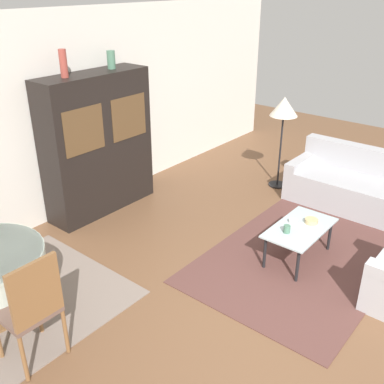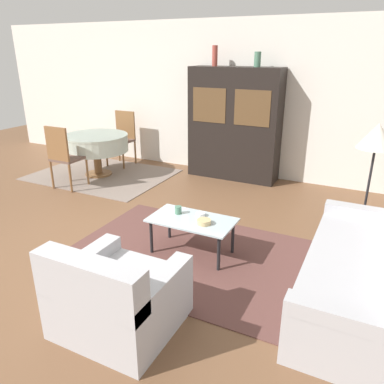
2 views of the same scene
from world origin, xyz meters
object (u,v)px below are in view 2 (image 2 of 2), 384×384
(cup, at_px, (178,210))
(bowl, at_px, (204,222))
(bowl_small, at_px, (200,214))
(vase_short, at_px, (258,59))
(couch, at_px, (362,274))
(coffee_table, at_px, (192,223))
(armchair, at_px, (117,297))
(dining_table, at_px, (96,143))
(floor_lamp, at_px, (376,141))
(vase_tall, at_px, (215,56))
(dining_chair_far, at_px, (123,135))
(dining_chair_near, at_px, (63,154))
(display_cabinet, at_px, (234,124))

(cup, height_order, bowl, cup)
(bowl_small, relative_size, vase_short, 0.45)
(couch, relative_size, coffee_table, 2.22)
(armchair, distance_m, coffee_table, 1.38)
(couch, bearing_deg, dining_table, 67.53)
(floor_lamp, height_order, vase_tall, vase_tall)
(couch, bearing_deg, coffee_table, 86.12)
(coffee_table, height_order, dining_chair_far, dining_chair_far)
(dining_table, height_order, dining_chair_near, dining_chair_near)
(vase_tall, xyz_separation_m, vase_short, (0.75, -0.00, -0.05))
(floor_lamp, bearing_deg, dining_chair_far, 163.26)
(cup, bearing_deg, armchair, -81.82)
(couch, xyz_separation_m, armchair, (-1.77, -1.25, -0.00))
(dining_table, bearing_deg, armchair, -48.10)
(dining_chair_far, relative_size, bowl_small, 9.85)
(display_cabinet, bearing_deg, couch, -51.34)
(couch, height_order, coffee_table, couch)
(coffee_table, distance_m, bowl_small, 0.14)
(vase_tall, bearing_deg, coffee_table, -70.93)
(floor_lamp, bearing_deg, cup, -148.60)
(display_cabinet, bearing_deg, dining_chair_far, -174.55)
(dining_chair_far, distance_m, vase_short, 2.99)
(armchair, xyz_separation_m, coffee_table, (0.00, 1.37, 0.08))
(dining_chair_near, distance_m, floor_lamp, 4.58)
(armchair, distance_m, vase_tall, 4.65)
(floor_lamp, height_order, vase_short, vase_short)
(cup, bearing_deg, dining_table, 146.79)
(display_cabinet, distance_m, dining_table, 2.51)
(dining_table, xyz_separation_m, floor_lamp, (4.53, -0.56, 0.63))
(armchair, height_order, bowl_small, armchair)
(dining_table, bearing_deg, couch, -22.47)
(dining_chair_near, bearing_deg, dining_table, 90.00)
(dining_table, height_order, floor_lamp, floor_lamp)
(display_cabinet, distance_m, floor_lamp, 2.77)
(vase_short, bearing_deg, armchair, -86.97)
(armchair, xyz_separation_m, bowl_small, (0.05, 1.49, 0.15))
(coffee_table, relative_size, dining_table, 0.82)
(display_cabinet, xyz_separation_m, dining_table, (-2.26, -1.02, -0.36))
(vase_short, bearing_deg, bowl_small, -84.26)
(dining_table, relative_size, vase_tall, 3.47)
(armchair, bearing_deg, cup, 98.18)
(bowl, distance_m, vase_short, 3.29)
(dining_chair_near, bearing_deg, vase_short, 34.91)
(dining_chair_far, relative_size, vase_short, 4.45)
(vase_short, bearing_deg, bowl, -82.17)
(floor_lamp, bearing_deg, coffee_table, -144.14)
(dining_table, bearing_deg, bowl_small, -30.04)
(display_cabinet, height_order, cup, display_cabinet)
(dining_chair_near, bearing_deg, vase_tall, 44.34)
(coffee_table, distance_m, dining_chair_near, 3.01)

